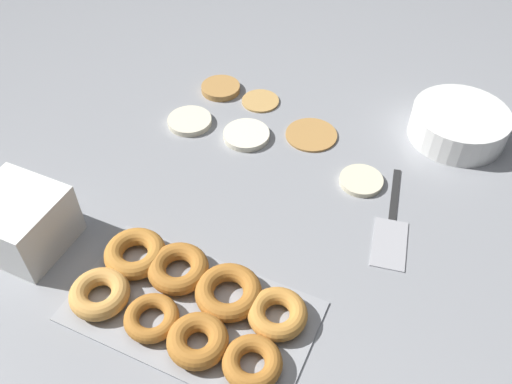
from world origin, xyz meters
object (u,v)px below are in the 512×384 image
donut_tray (187,300)px  batter_bowl (459,124)px  pancake_5 (311,134)px  container_stack (21,222)px  pancake_3 (246,135)px  pancake_4 (190,121)px  pancake_0 (361,181)px  pancake_1 (260,100)px  spatula (391,231)px  pancake_2 (221,88)px

donut_tray → batter_bowl: (0.32, 0.62, 0.01)m
pancake_5 → container_stack: 0.61m
pancake_3 → pancake_4: same height
pancake_0 → pancake_1: 0.33m
pancake_4 → pancake_0: bearing=-2.9°
batter_bowl → spatula: bearing=-99.7°
pancake_1 → pancake_3: pancake_3 is taller
container_stack → pancake_2: bearing=79.5°
pancake_4 → batter_bowl: (0.55, 0.20, 0.03)m
donut_tray → container_stack: bearing=-179.8°
batter_bowl → spatula: (-0.06, -0.33, -0.03)m
pancake_2 → pancake_5: size_ratio=0.82×
pancake_0 → pancake_5: size_ratio=0.77×
donut_tray → container_stack: container_stack is taller
pancake_0 → donut_tray: size_ratio=0.22×
pancake_5 → container_stack: bearing=-126.2°
pancake_0 → pancake_1: size_ratio=1.00×
pancake_3 → pancake_5: size_ratio=0.89×
pancake_0 → pancake_1: bearing=151.4°
pancake_5 → donut_tray: bearing=-93.6°
pancake_5 → batter_bowl: batter_bowl is taller
pancake_2 → pancake_3: bearing=-45.0°
pancake_0 → batter_bowl: 0.27m
pancake_4 → batter_bowl: 0.58m
pancake_1 → donut_tray: size_ratio=0.22×
pancake_5 → container_stack: size_ratio=0.77×
pancake_0 → donut_tray: donut_tray is taller
pancake_2 → donut_tray: donut_tray is taller
pancake_4 → pancake_5: (0.26, 0.07, -0.00)m
spatula → pancake_3: bearing=-120.7°
pancake_1 → pancake_0: bearing=-28.6°
pancake_2 → pancake_3: size_ratio=0.91×
container_stack → spatula: bearing=26.5°
pancake_5 → container_stack: container_stack is taller
pancake_1 → batter_bowl: (0.44, 0.06, 0.03)m
pancake_3 → batter_bowl: size_ratio=0.49×
pancake_4 → batter_bowl: batter_bowl is taller
pancake_5 → spatula: (0.23, -0.20, -0.00)m
pancake_4 → pancake_1: bearing=51.5°
pancake_4 → spatula: size_ratio=0.38×
container_stack → spatula: (0.59, 0.29, -0.05)m
donut_tray → container_stack: 0.33m
pancake_1 → container_stack: bearing=-110.5°
pancake_0 → spatula: pancake_0 is taller
pancake_1 → spatula: size_ratio=0.34×
container_stack → pancake_5: bearing=53.8°
pancake_0 → spatula: bearing=-49.1°
pancake_2 → donut_tray: bearing=-67.8°
batter_bowl → pancake_3: bearing=-154.7°
pancake_4 → donut_tray: size_ratio=0.25×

